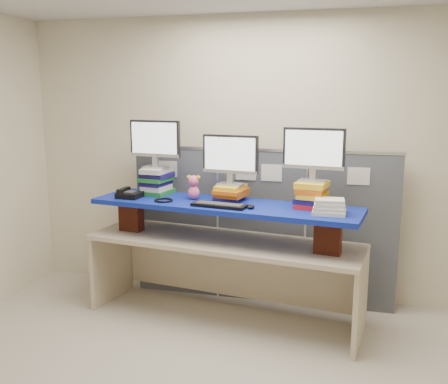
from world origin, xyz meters
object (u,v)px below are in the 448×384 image
(blue_board, at_px, (224,205))
(desk_phone, at_px, (129,194))
(monitor_left, at_px, (155,141))
(monitor_center, at_px, (230,157))
(desk, at_px, (224,256))
(keyboard, at_px, (219,205))
(monitor_right, at_px, (314,151))

(blue_board, bearing_deg, desk_phone, -172.69)
(desk_phone, bearing_deg, monitor_left, 51.67)
(monitor_left, relative_size, monitor_center, 1.00)
(desk_phone, bearing_deg, desk, 2.65)
(desk, relative_size, keyboard, 5.14)
(monitor_left, bearing_deg, desk, -8.95)
(monitor_right, relative_size, keyboard, 1.05)
(monitor_center, height_order, keyboard, monitor_center)
(monitor_right, xyz_separation_m, desk_phone, (-1.68, -0.00, -0.45))
(monitor_right, bearing_deg, blue_board, -171.11)
(keyboard, xyz_separation_m, desk_phone, (-0.91, 0.16, 0.02))
(desk_phone, bearing_deg, monitor_right, 3.37)
(desk, relative_size, monitor_right, 4.91)
(monitor_left, xyz_separation_m, keyboard, (0.73, -0.38, -0.50))
(monitor_left, relative_size, desk_phone, 2.36)
(monitor_left, bearing_deg, monitor_right, -0.00)
(monitor_center, distance_m, desk_phone, 1.02)
(blue_board, xyz_separation_m, monitor_right, (0.77, 0.01, 0.50))
(desk_phone, bearing_deg, keyboard, -6.94)
(blue_board, relative_size, keyboard, 4.86)
(blue_board, bearing_deg, keyboard, -82.97)
(desk, bearing_deg, monitor_right, 8.89)
(keyboard, bearing_deg, monitor_left, 161.10)
(monitor_left, relative_size, monitor_right, 1.00)
(blue_board, distance_m, monitor_right, 0.92)
(monitor_left, xyz_separation_m, monitor_center, (0.76, -0.10, -0.11))
(desk, bearing_deg, monitor_left, 171.05)
(monitor_center, bearing_deg, monitor_left, 180.00)
(monitor_left, distance_m, desk_phone, 0.56)
(keyboard, bearing_deg, desk_phone, 178.24)
(desk, xyz_separation_m, blue_board, (-0.00, 0.00, 0.46))
(monitor_right, bearing_deg, desk, -171.11)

